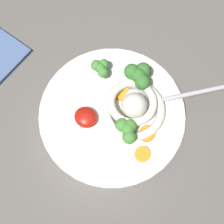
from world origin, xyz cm
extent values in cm
cube|color=#5B5651|center=(0.00, 0.00, 1.47)|extent=(108.36, 108.36, 2.93)
cylinder|color=white|center=(-3.26, -1.18, 5.21)|extent=(23.64, 23.64, 4.56)
cylinder|color=#B27A33|center=(-3.26, -1.18, 5.39)|extent=(20.81, 20.81, 4.19)
torus|color=silver|center=(-5.78, -3.48, 8.19)|extent=(10.22, 10.22, 1.41)
torus|color=silver|center=(-5.12, -3.92, 9.32)|extent=(10.94, 10.94, 1.27)
sphere|color=silver|center=(-5.78, -3.48, 10.02)|extent=(3.96, 3.96, 3.96)
ellipsoid|color=#B7B7BC|center=(-5.85, -4.41, 8.29)|extent=(7.43, 7.19, 1.60)
cylinder|color=#B7B7BC|center=(-10.54, -10.26, 8.29)|extent=(10.01, 12.20, 0.80)
ellipsoid|color=#B2190F|center=(-0.77, 2.30, 8.32)|extent=(3.72, 3.34, 1.67)
cylinder|color=#7A9E60|center=(-7.20, 0.46, 8.06)|extent=(1.08, 1.08, 1.15)
sphere|color=#478938|center=(-7.20, 0.46, 9.70)|extent=(2.12, 2.12, 2.12)
sphere|color=#478938|center=(-6.14, 0.46, 9.51)|extent=(2.12, 2.12, 2.12)
sphere|color=#478938|center=(-8.16, 0.85, 9.60)|extent=(2.12, 2.12, 2.12)
sphere|color=#478938|center=(-7.20, -0.60, 9.55)|extent=(2.12, 2.12, 2.12)
cylinder|color=#7A9E60|center=(2.58, -5.43, 7.97)|extent=(0.91, 0.91, 0.97)
sphere|color=#478938|center=(2.58, -5.43, 9.35)|extent=(1.78, 1.78, 1.78)
sphere|color=#478938|center=(3.47, -5.43, 9.19)|extent=(1.78, 1.78, 1.78)
sphere|color=#478938|center=(1.77, -5.11, 9.27)|extent=(1.78, 1.78, 1.78)
sphere|color=#478938|center=(2.58, -6.33, 9.22)|extent=(1.78, 1.78, 1.78)
cylinder|color=#7A9E60|center=(-3.26, -7.84, 8.18)|extent=(1.30, 1.30, 1.39)
sphere|color=#38752D|center=(-3.26, -7.84, 10.15)|extent=(2.54, 2.54, 2.54)
sphere|color=#38752D|center=(-1.99, -7.84, 9.92)|extent=(2.54, 2.54, 2.54)
sphere|color=#38752D|center=(-4.42, -7.37, 10.03)|extent=(2.54, 2.54, 2.54)
sphere|color=#38752D|center=(-3.26, -9.11, 9.96)|extent=(2.54, 2.54, 2.54)
cylinder|color=orange|center=(-11.17, 1.26, 7.69)|extent=(2.45, 2.45, 0.40)
cylinder|color=orange|center=(-2.51, -4.70, 7.80)|extent=(2.64, 2.64, 0.63)
cylinder|color=orange|center=(-9.80, -1.69, 7.86)|extent=(2.54, 2.54, 0.74)
camera|label=1|loc=(-11.75, 9.40, 47.29)|focal=41.94mm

